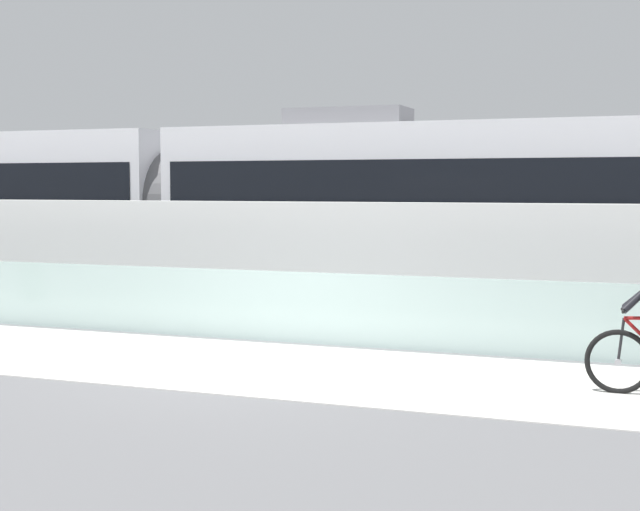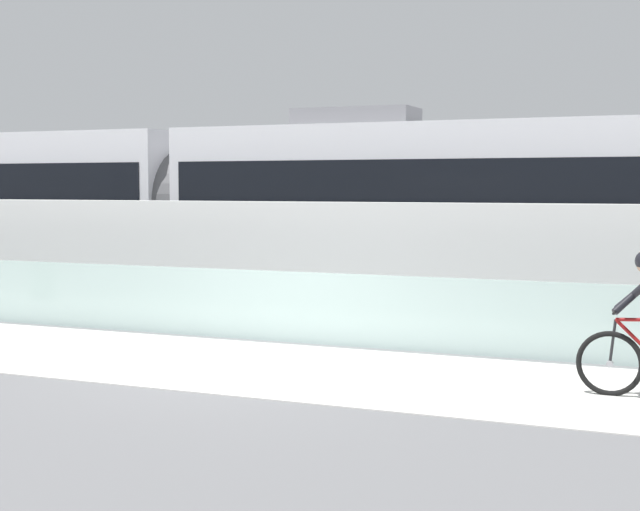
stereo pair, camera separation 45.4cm
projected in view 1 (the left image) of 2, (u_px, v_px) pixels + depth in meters
ground_plane at (250, 366)px, 11.79m from camera, size 200.00×200.00×0.00m
bike_path_deck at (250, 366)px, 11.79m from camera, size 32.00×3.20×0.01m
glass_parapet at (304, 308)px, 13.47m from camera, size 32.00×0.05×1.04m
concrete_barrier_wall at (344, 264)px, 15.11m from camera, size 32.00×0.36×2.03m
tram_rail_near at (387, 307)px, 17.51m from camera, size 32.00×0.08×0.01m
tram_rail_far at (407, 298)px, 18.85m from camera, size 32.00×0.08×0.01m
tram at (180, 204)px, 19.73m from camera, size 22.56×2.54×3.81m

